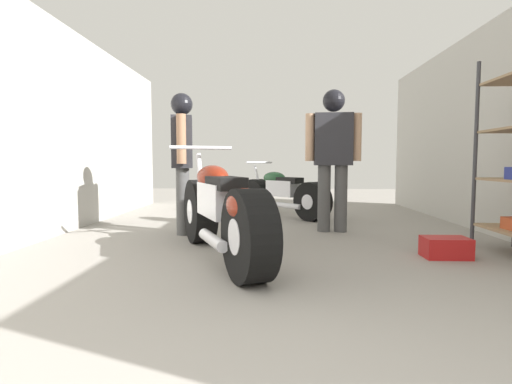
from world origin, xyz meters
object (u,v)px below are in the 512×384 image
mechanic_in_blue (333,147)px  mechanic_with_helmet (182,150)px  motorcycle_black_naked (284,194)px  motorcycle_maroon_cruiser (221,211)px  red_toolbox (446,248)px

mechanic_in_blue → mechanic_with_helmet: bearing=-173.8°
motorcycle_black_naked → mechanic_in_blue: 1.69m
motorcycle_maroon_cruiser → red_toolbox: bearing=4.0°
motorcycle_black_naked → mechanic_in_blue: mechanic_in_blue is taller
motorcycle_maroon_cruiser → motorcycle_black_naked: motorcycle_maroon_cruiser is taller
motorcycle_black_naked → mechanic_in_blue: (0.58, -1.41, 0.72)m
motorcycle_black_naked → mechanic_with_helmet: (-1.32, -1.62, 0.68)m
motorcycle_black_naked → mechanic_with_helmet: 2.19m
motorcycle_maroon_cruiser → motorcycle_black_naked: (0.67, 2.94, -0.08)m
mechanic_with_helmet → motorcycle_black_naked: bearing=50.7°
mechanic_in_blue → red_toolbox: bearing=-58.4°
motorcycle_maroon_cruiser → mechanic_with_helmet: (-0.65, 1.32, 0.60)m
mechanic_in_blue → motorcycle_black_naked: bearing=112.4°
motorcycle_maroon_cruiser → motorcycle_black_naked: size_ratio=1.36×
mechanic_with_helmet → red_toolbox: mechanic_with_helmet is taller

